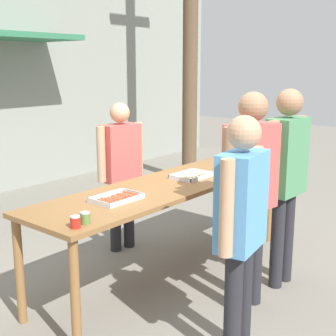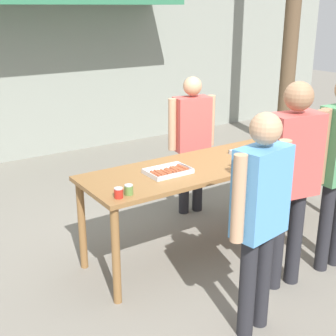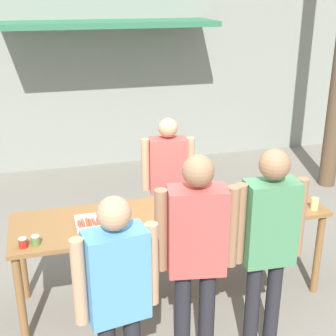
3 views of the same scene
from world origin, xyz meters
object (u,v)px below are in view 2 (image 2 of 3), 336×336
food_tray_buns (253,152)px  person_customer_waiting_in_line (292,170)px  person_customer_holding_hotdog (260,208)px  condiment_jar_ketchup (129,190)px  food_tray_sausages (168,172)px  condiment_jar_mustard (119,193)px  person_server_behind_table (192,134)px

food_tray_buns → person_customer_waiting_in_line: 0.98m
food_tray_buns → person_customer_holding_hotdog: size_ratio=0.23×
food_tray_buns → condiment_jar_ketchup: condiment_jar_ketchup is taller
person_customer_holding_hotdog → person_customer_waiting_in_line: size_ratio=0.94×
food_tray_sausages → condiment_jar_ketchup: bearing=-155.9°
food_tray_buns → person_customer_holding_hotdog: 1.59m
condiment_jar_mustard → person_server_behind_table: person_server_behind_table is taller
food_tray_sausages → person_server_behind_table: person_server_behind_table is taller
condiment_jar_mustard → food_tray_sausages: bearing=21.9°
condiment_jar_mustard → condiment_jar_ketchup: size_ratio=1.00×
food_tray_sausages → condiment_jar_ketchup: (-0.55, -0.24, 0.03)m
person_server_behind_table → condiment_jar_ketchup: bearing=-133.7°
condiment_jar_mustard → person_customer_holding_hotdog: 1.12m
food_tray_buns → person_customer_waiting_in_line: size_ratio=0.22×
condiment_jar_ketchup → person_server_behind_table: size_ratio=0.05×
person_server_behind_table → person_customer_waiting_in_line: size_ratio=0.90×
food_tray_sausages → person_server_behind_table: (0.88, 0.83, 0.03)m
food_tray_sausages → condiment_jar_ketchup: condiment_jar_ketchup is taller
food_tray_buns → condiment_jar_mustard: bearing=-171.3°
food_tray_sausages → person_customer_waiting_in_line: person_customer_waiting_in_line is taller
food_tray_buns → person_customer_holding_hotdog: (-1.06, -1.18, 0.08)m
condiment_jar_ketchup → food_tray_sausages: bearing=24.1°
person_customer_waiting_in_line → food_tray_buns: bearing=-105.2°
condiment_jar_ketchup → person_customer_waiting_in_line: 1.34m
food_tray_sausages → person_customer_waiting_in_line: size_ratio=0.22×
food_tray_sausages → person_customer_waiting_in_line: (0.63, -0.88, 0.15)m
condiment_jar_ketchup → person_customer_holding_hotdog: size_ratio=0.05×
condiment_jar_mustard → person_customer_waiting_in_line: (1.28, -0.62, 0.12)m
food_tray_sausages → condiment_jar_mustard: bearing=-158.1°
condiment_jar_mustard → person_customer_holding_hotdog: bearing=-56.0°
person_customer_holding_hotdog → person_server_behind_table: bearing=-123.2°
person_server_behind_table → person_customer_holding_hotdog: (-0.90, -2.02, 0.05)m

